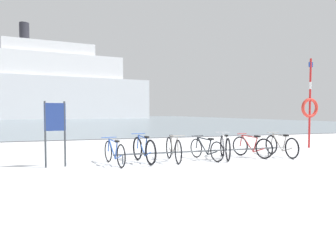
{
  "coord_description": "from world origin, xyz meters",
  "views": [
    {
      "loc": [
        -2.34,
        -6.48,
        1.47
      ],
      "look_at": [
        1.49,
        5.65,
        0.9
      ],
      "focal_mm": 31.28,
      "sensor_mm": 36.0,
      "label": 1
    }
  ],
  "objects_px": {
    "bicycle_0": "(114,153)",
    "rescue_post": "(310,106)",
    "bicycle_1": "(144,150)",
    "info_sign": "(55,123)",
    "bicycle_2": "(173,149)",
    "bicycle_5": "(252,147)",
    "bicycle_6": "(281,146)",
    "ferry_ship": "(54,88)",
    "bicycle_3": "(206,149)",
    "bicycle_4": "(225,147)"
  },
  "relations": [
    {
      "from": "bicycle_0",
      "to": "rescue_post",
      "type": "relative_size",
      "value": 0.45
    },
    {
      "from": "bicycle_1",
      "to": "info_sign",
      "type": "height_order",
      "value": "info_sign"
    },
    {
      "from": "bicycle_0",
      "to": "bicycle_2",
      "type": "distance_m",
      "value": 1.8
    },
    {
      "from": "bicycle_5",
      "to": "rescue_post",
      "type": "distance_m",
      "value": 4.34
    },
    {
      "from": "bicycle_0",
      "to": "bicycle_6",
      "type": "height_order",
      "value": "bicycle_6"
    },
    {
      "from": "bicycle_5",
      "to": "bicycle_6",
      "type": "xyz_separation_m",
      "value": [
        1.04,
        -0.17,
        0.01
      ]
    },
    {
      "from": "rescue_post",
      "to": "ferry_ship",
      "type": "height_order",
      "value": "ferry_ship"
    },
    {
      "from": "bicycle_2",
      "to": "bicycle_6",
      "type": "relative_size",
      "value": 1.0
    },
    {
      "from": "ferry_ship",
      "to": "bicycle_3",
      "type": "bearing_deg",
      "value": -82.61
    },
    {
      "from": "bicycle_0",
      "to": "ferry_ship",
      "type": "height_order",
      "value": "ferry_ship"
    },
    {
      "from": "bicycle_1",
      "to": "rescue_post",
      "type": "xyz_separation_m",
      "value": [
        7.47,
        1.47,
        1.38
      ]
    },
    {
      "from": "bicycle_0",
      "to": "rescue_post",
      "type": "height_order",
      "value": "rescue_post"
    },
    {
      "from": "bicycle_6",
      "to": "ferry_ship",
      "type": "bearing_deg",
      "value": 99.61
    },
    {
      "from": "bicycle_5",
      "to": "ferry_ship",
      "type": "height_order",
      "value": "ferry_ship"
    },
    {
      "from": "bicycle_1",
      "to": "rescue_post",
      "type": "distance_m",
      "value": 7.74
    },
    {
      "from": "bicycle_2",
      "to": "ferry_ship",
      "type": "bearing_deg",
      "value": 96.51
    },
    {
      "from": "bicycle_1",
      "to": "ferry_ship",
      "type": "xyz_separation_m",
      "value": [
        -6.85,
        67.98,
        7.12
      ]
    },
    {
      "from": "bicycle_2",
      "to": "rescue_post",
      "type": "relative_size",
      "value": 0.48
    },
    {
      "from": "bicycle_6",
      "to": "info_sign",
      "type": "distance_m",
      "value": 7.2
    },
    {
      "from": "bicycle_4",
      "to": "bicycle_0",
      "type": "bearing_deg",
      "value": -178.96
    },
    {
      "from": "bicycle_3",
      "to": "bicycle_5",
      "type": "distance_m",
      "value": 1.67
    },
    {
      "from": "bicycle_3",
      "to": "bicycle_5",
      "type": "height_order",
      "value": "bicycle_5"
    },
    {
      "from": "bicycle_2",
      "to": "bicycle_3",
      "type": "xyz_separation_m",
      "value": [
        1.07,
        -0.04,
        -0.04
      ]
    },
    {
      "from": "bicycle_4",
      "to": "rescue_post",
      "type": "distance_m",
      "value": 5.24
    },
    {
      "from": "bicycle_1",
      "to": "bicycle_4",
      "type": "xyz_separation_m",
      "value": [
        2.66,
        -0.07,
        -0.0
      ]
    },
    {
      "from": "bicycle_4",
      "to": "ferry_ship",
      "type": "xyz_separation_m",
      "value": [
        -9.51,
        68.05,
        7.12
      ]
    },
    {
      "from": "bicycle_5",
      "to": "bicycle_6",
      "type": "distance_m",
      "value": 1.05
    },
    {
      "from": "bicycle_1",
      "to": "bicycle_4",
      "type": "relative_size",
      "value": 1.01
    },
    {
      "from": "bicycle_5",
      "to": "rescue_post",
      "type": "relative_size",
      "value": 0.41
    },
    {
      "from": "bicycle_2",
      "to": "rescue_post",
      "type": "bearing_deg",
      "value": 13.1
    },
    {
      "from": "bicycle_0",
      "to": "info_sign",
      "type": "xyz_separation_m",
      "value": [
        -1.56,
        0.11,
        0.85
      ]
    },
    {
      "from": "ferry_ship",
      "to": "bicycle_2",
      "type": "bearing_deg",
      "value": -83.49
    },
    {
      "from": "bicycle_0",
      "to": "bicycle_4",
      "type": "xyz_separation_m",
      "value": [
        3.55,
        0.06,
        0.03
      ]
    },
    {
      "from": "bicycle_1",
      "to": "bicycle_5",
      "type": "distance_m",
      "value": 3.66
    },
    {
      "from": "bicycle_6",
      "to": "info_sign",
      "type": "height_order",
      "value": "info_sign"
    },
    {
      "from": "bicycle_0",
      "to": "ferry_ship",
      "type": "bearing_deg",
      "value": 95.0
    },
    {
      "from": "bicycle_1",
      "to": "rescue_post",
      "type": "relative_size",
      "value": 0.46
    },
    {
      "from": "bicycle_5",
      "to": "info_sign",
      "type": "bearing_deg",
      "value": 179.7
    },
    {
      "from": "bicycle_2",
      "to": "bicycle_3",
      "type": "height_order",
      "value": "bicycle_2"
    },
    {
      "from": "bicycle_2",
      "to": "bicycle_4",
      "type": "distance_m",
      "value": 1.75
    },
    {
      "from": "bicycle_0",
      "to": "bicycle_2",
      "type": "xyz_separation_m",
      "value": [
        1.8,
        0.09,
        0.03
      ]
    },
    {
      "from": "bicycle_3",
      "to": "bicycle_4",
      "type": "distance_m",
      "value": 0.68
    },
    {
      "from": "bicycle_2",
      "to": "info_sign",
      "type": "distance_m",
      "value": 3.46
    },
    {
      "from": "bicycle_6",
      "to": "ferry_ship",
      "type": "relative_size",
      "value": 0.04
    },
    {
      "from": "bicycle_3",
      "to": "bicycle_5",
      "type": "xyz_separation_m",
      "value": [
        1.67,
        0.03,
        0.01
      ]
    },
    {
      "from": "bicycle_1",
      "to": "bicycle_0",
      "type": "bearing_deg",
      "value": -171.05
    },
    {
      "from": "bicycle_1",
      "to": "bicycle_3",
      "type": "height_order",
      "value": "bicycle_1"
    },
    {
      "from": "bicycle_2",
      "to": "bicycle_4",
      "type": "height_order",
      "value": "bicycle_4"
    },
    {
      "from": "bicycle_0",
      "to": "bicycle_5",
      "type": "xyz_separation_m",
      "value": [
        4.55,
        0.08,
        0.0
      ]
    },
    {
      "from": "bicycle_4",
      "to": "bicycle_3",
      "type": "bearing_deg",
      "value": -178.71
    }
  ]
}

